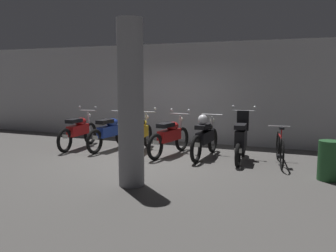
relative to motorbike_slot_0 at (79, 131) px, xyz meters
name	(u,v)px	position (x,y,z in m)	size (l,w,h in m)	color
ground_plane	(143,159)	(2.26, -0.55, -0.49)	(80.00, 80.00, 0.00)	#565451
back_wall	(181,93)	(2.26, 2.19, 1.00)	(16.00, 0.30, 2.99)	#ADADB2
motorbike_slot_0	(79,131)	(0.00, 0.00, 0.00)	(0.59, 1.95, 1.15)	black
motorbike_slot_1	(110,132)	(0.91, 0.16, 0.00)	(0.56, 1.95, 1.03)	black
motorbike_slot_2	(140,133)	(1.81, 0.22, 0.00)	(0.59, 1.95, 1.15)	black
motorbike_slot_3	(170,136)	(2.72, 0.08, 0.00)	(0.59, 1.94, 1.15)	black
motorbike_slot_4	(205,136)	(3.62, 0.16, 0.03)	(0.56, 1.95, 1.08)	black
motorbike_slot_5	(241,139)	(4.53, 0.07, 0.04)	(0.59, 1.68, 1.29)	black
bicycle	(280,148)	(5.41, 0.11, -0.13)	(0.50, 1.71, 0.89)	black
support_pillar	(131,104)	(3.03, -2.60, 1.00)	(0.47, 0.47, 2.99)	gray
trash_bin	(329,160)	(6.39, -0.90, -0.11)	(0.41, 0.41, 0.77)	#26592D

